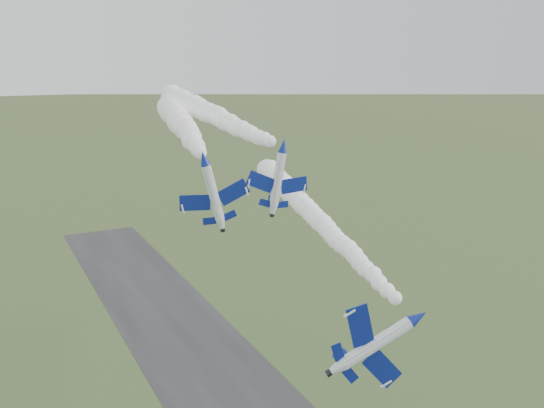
{
  "coord_description": "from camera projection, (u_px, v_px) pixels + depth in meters",
  "views": [
    {
      "loc": [
        -37.6,
        -52.33,
        60.3
      ],
      "look_at": [
        -0.09,
        22.36,
        39.92
      ],
      "focal_mm": 40.0,
      "sensor_mm": 36.0,
      "label": 1
    }
  ],
  "objects": [
    {
      "name": "smoke_trail_jet_pair_left",
      "position": [
        182.0,
        124.0,
        114.42
      ],
      "size": [
        22.54,
        64.05,
        5.85
      ],
      "primitive_type": null,
      "rotation": [
        0.0,
        0.0,
        -0.26
      ],
      "color": "white"
    },
    {
      "name": "smoke_trail_jet_lead",
      "position": [
        312.0,
        214.0,
        108.12
      ],
      "size": [
        19.79,
        72.8,
        4.66
      ],
      "primitive_type": null,
      "rotation": [
        0.0,
        0.0,
        -0.21
      ],
      "color": "white"
    },
    {
      "name": "jet_pair_right",
      "position": [
        284.0,
        146.0,
        85.53
      ],
      "size": [
        9.35,
        11.35,
        3.09
      ],
      "rotation": [
        0.0,
        0.17,
        -0.06
      ],
      "color": "white"
    },
    {
      "name": "jet_pair_left",
      "position": [
        204.0,
        158.0,
        81.84
      ],
      "size": [
        9.71,
        11.62,
        3.45
      ],
      "rotation": [
        0.0,
        -0.23,
        -0.26
      ],
      "color": "white"
    },
    {
      "name": "jet_lead",
      "position": [
        419.0,
        317.0,
        70.5
      ],
      "size": [
        6.18,
        13.79,
        10.18
      ],
      "rotation": [
        0.0,
        1.09,
        -0.21
      ],
      "color": "white"
    },
    {
      "name": "smoke_trail_jet_pair_right",
      "position": [
        208.0,
        113.0,
        119.53
      ],
      "size": [
        9.7,
        71.6,
        5.32
      ],
      "primitive_type": null,
      "rotation": [
        0.0,
        0.0,
        -0.06
      ],
      "color": "white"
    }
  ]
}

